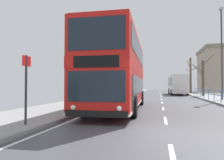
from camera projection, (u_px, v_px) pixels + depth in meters
ground at (145, 132)px, 6.68m from camera, size 15.80×140.00×0.20m
double_decker_bus_main at (119, 73)px, 13.14m from camera, size 2.95×10.97×4.40m
background_bus_far_lane at (177, 84)px, 35.11m from camera, size 2.70×9.81×3.20m
bus_stop_sign_near at (26, 81)px, 7.37m from camera, size 0.08×0.44×2.44m
street_lamp_far_side at (222, 47)px, 20.47m from camera, size 0.28×0.60×9.03m
bare_tree_far_00 at (191, 75)px, 38.15m from camera, size 2.72×3.40×6.46m
bare_tree_far_01 at (203, 77)px, 28.37m from camera, size 2.78×2.19×5.58m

